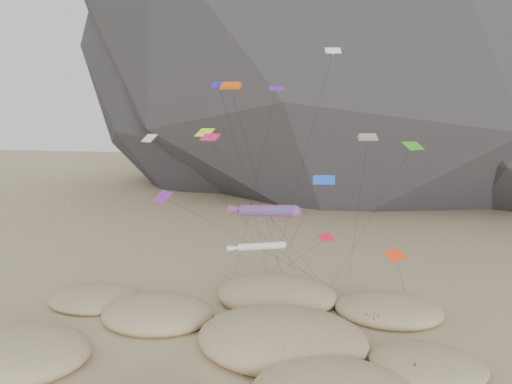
% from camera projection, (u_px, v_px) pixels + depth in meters
% --- Properties ---
extents(ground, '(500.00, 500.00, 0.00)m').
position_uv_depth(ground, '(237.00, 365.00, 44.86)').
color(ground, '#CCB789').
rests_on(ground, ground).
extents(dunes, '(48.35, 37.21, 4.09)m').
position_uv_depth(dunes, '(240.00, 333.00, 49.74)').
color(dunes, '#CCB789').
rests_on(dunes, ground).
extents(dune_grass, '(40.58, 28.78, 1.58)m').
position_uv_depth(dune_grass, '(232.00, 340.00, 47.85)').
color(dune_grass, black).
rests_on(dune_grass, ground).
extents(kite_stakes, '(23.92, 5.32, 0.30)m').
position_uv_depth(kite_stakes, '(300.00, 284.00, 66.13)').
color(kite_stakes, '#3F2D1E').
rests_on(kite_stakes, ground).
extents(rainbow_tube_kite, '(8.76, 19.09, 13.35)m').
position_uv_depth(rainbow_tube_kite, '(265.00, 211.00, 52.33)').
color(rainbow_tube_kite, red).
rests_on(rainbow_tube_kite, ground).
extents(white_tube_kite, '(6.03, 17.03, 9.55)m').
position_uv_depth(white_tube_kite, '(258.00, 246.00, 51.09)').
color(white_tube_kite, silver).
rests_on(white_tube_kite, ground).
extents(orange_parafoil, '(4.60, 12.70, 25.89)m').
position_uv_depth(orange_parafoil, '(232.00, 89.00, 54.09)').
color(orange_parafoil, '#D64E0B').
rests_on(orange_parafoil, ground).
extents(multi_parafoil, '(3.68, 14.30, 20.37)m').
position_uv_depth(multi_parafoil, '(367.00, 140.00, 53.03)').
color(multi_parafoil, orange).
rests_on(multi_parafoil, ground).
extents(delta_kites, '(31.56, 19.58, 29.60)m').
position_uv_depth(delta_kites, '(269.00, 163.00, 53.28)').
color(delta_kites, purple).
rests_on(delta_kites, ground).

